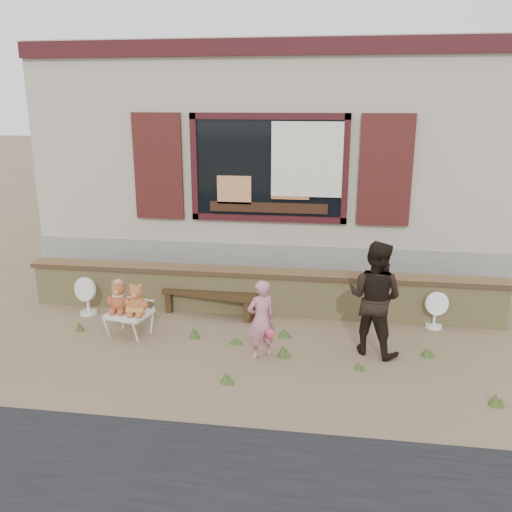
% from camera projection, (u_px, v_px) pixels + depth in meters
% --- Properties ---
extents(ground, '(80.00, 80.00, 0.00)m').
position_uv_depth(ground, '(249.00, 340.00, 7.23)').
color(ground, brown).
rests_on(ground, ground).
extents(shopfront, '(8.04, 5.13, 4.00)m').
position_uv_depth(shopfront, '(284.00, 156.00, 10.94)').
color(shopfront, '#A49884').
rests_on(shopfront, ground).
extents(brick_wall, '(7.10, 0.36, 0.67)m').
position_uv_depth(brick_wall, '(260.00, 291.00, 8.08)').
color(brick_wall, tan).
rests_on(brick_wall, ground).
extents(bench, '(1.45, 0.52, 0.36)m').
position_uv_depth(bench, '(210.00, 298.00, 8.02)').
color(bench, black).
rests_on(bench, ground).
extents(folding_chair, '(0.62, 0.57, 0.33)m').
position_uv_depth(folding_chair, '(129.00, 315.00, 7.31)').
color(folding_chair, silver).
rests_on(folding_chair, ground).
extents(teddy_bear_left, '(0.38, 0.34, 0.44)m').
position_uv_depth(teddy_bear_left, '(119.00, 296.00, 7.28)').
color(teddy_bear_left, brown).
rests_on(teddy_bear_left, folding_chair).
extents(teddy_bear_right, '(0.37, 0.34, 0.44)m').
position_uv_depth(teddy_bear_right, '(137.00, 299.00, 7.19)').
color(teddy_bear_right, brown).
rests_on(teddy_bear_right, folding_chair).
extents(child, '(0.44, 0.41, 1.00)m').
position_uv_depth(child, '(261.00, 319.00, 6.63)').
color(child, '#D07C90').
rests_on(child, ground).
extents(adult, '(0.88, 0.81, 1.46)m').
position_uv_depth(adult, '(375.00, 298.00, 6.70)').
color(adult, black).
rests_on(adult, ground).
extents(fan_left, '(0.38, 0.25, 0.58)m').
position_uv_depth(fan_left, '(87.00, 296.00, 8.04)').
color(fan_left, silver).
rests_on(fan_left, ground).
extents(fan_right, '(0.35, 0.23, 0.54)m').
position_uv_depth(fan_right, '(435.00, 310.00, 7.56)').
color(fan_right, white).
rests_on(fan_right, ground).
extents(grass_tufts, '(5.33, 1.54, 0.16)m').
position_uv_depth(grass_tufts, '(286.00, 351.00, 6.76)').
color(grass_tufts, '#385220').
rests_on(grass_tufts, ground).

